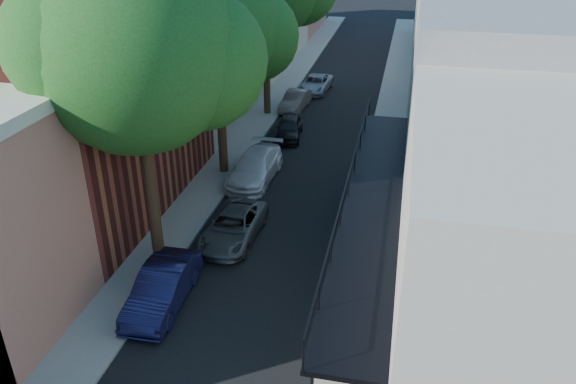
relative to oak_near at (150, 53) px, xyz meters
The scene contains 13 objects.
road_surface 21.52m from the oak_near, 80.32° to the left, with size 6.00×64.00×0.01m, color black.
sidewalk_left 21.24m from the oak_near, 91.84° to the left, with size 2.00×64.00×0.12m, color gray.
sidewalk_right 22.47m from the oak_near, 69.53° to the left, with size 2.00×64.00×0.12m, color gray.
buildings_left 19.65m from the oak_near, 107.78° to the left, with size 10.10×59.10×12.00m.
buildings_right 23.12m from the oak_near, 57.26° to the left, with size 9.80×55.00×10.00m.
oak_near is the anchor object (origin of this frame).
oak_mid 8.01m from the oak_near, 90.37° to the left, with size 6.60×6.00×10.20m.
parked_car_b 7.73m from the oak_near, 73.40° to the right, with size 1.45×4.15×1.37m, color #121338.
parked_car_c 7.74m from the oak_near, 43.20° to the left, with size 1.96×4.25×1.18m, color #4F5256.
parked_car_d 10.33m from the oak_near, 79.76° to the left, with size 1.92×4.73×1.37m, color white.
parked_car_e 15.08m from the oak_near, 82.33° to the left, with size 1.43×3.56×1.21m, color black.
parked_car_f 19.52m from the oak_near, 86.41° to the left, with size 1.28×3.67×1.21m, color slate.
parked_car_g 23.50m from the oak_near, 85.44° to the left, with size 1.89×4.10×1.14m, color #949DA7.
Camera 1 is at (4.76, -6.44, 12.15)m, focal length 35.00 mm.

